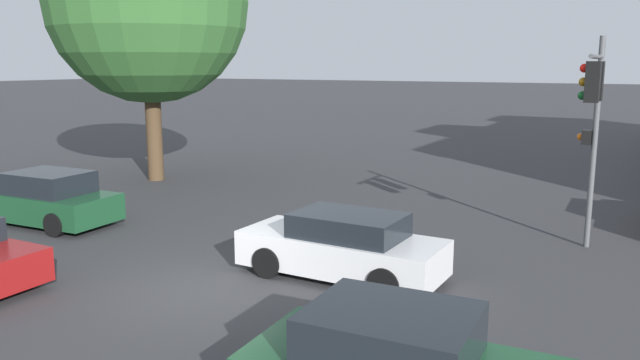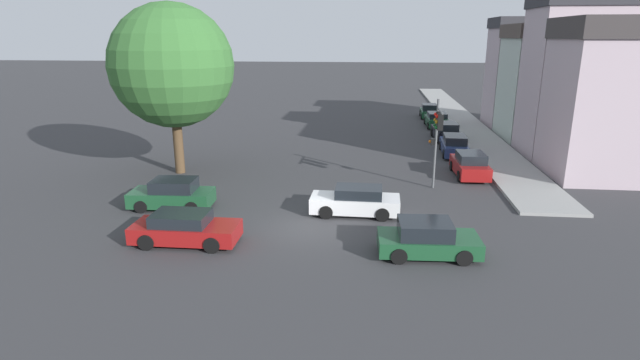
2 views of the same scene
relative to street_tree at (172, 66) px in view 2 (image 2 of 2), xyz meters
The scene contains 14 objects.
ground_plane 14.67m from the street_tree, 42.21° to the right, with size 300.00×300.00×0.00m, color #333335.
sidewalk_strip 32.95m from the street_tree, 48.01° to the left, with size 3.48×60.00×0.18m.
rowhouse_backdrop 29.39m from the street_tree, 23.11° to the left, with size 7.82×24.59×11.41m.
street_tree is the anchor object (origin of this frame).
traffic_signal 16.48m from the street_tree, ahead, with size 0.56×2.35×5.19m.
crossing_car_0 9.34m from the street_tree, 71.67° to the right, with size 4.27×2.13×1.53m.
crossing_car_1 14.81m from the street_tree, 29.90° to the right, with size 4.42×1.87×1.43m.
crossing_car_2 13.48m from the street_tree, 67.70° to the right, with size 4.52×1.98×1.38m.
crossing_car_3 19.52m from the street_tree, 37.20° to the right, with size 4.15×2.21×1.45m.
parked_car_0 19.60m from the street_tree, ahead, with size 2.03×4.21×1.55m.
parked_car_1 20.74m from the street_tree, 20.98° to the left, with size 1.99×4.73×1.50m.
parked_car_2 23.32m from the street_tree, 34.14° to the left, with size 2.16×4.68×1.51m.
parked_car_3 27.28m from the street_tree, 45.66° to the left, with size 2.10×4.58×1.42m.
parked_car_4 31.34m from the street_tree, 53.18° to the left, with size 1.92×4.06×1.49m.
Camera 2 is at (2.81, -21.54, 8.62)m, focal length 28.00 mm.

